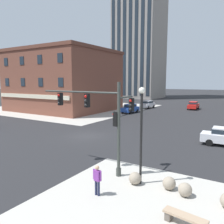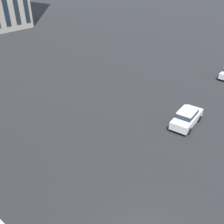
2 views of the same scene
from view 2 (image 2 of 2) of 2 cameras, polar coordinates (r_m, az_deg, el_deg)
The scene contains 1 object.
car_main_southbound_far at distance 25.65m, azimuth 16.79°, elevation -1.11°, with size 4.45×1.99×1.68m.
Camera 2 is at (-7.51, -3.23, 13.97)m, focal length 39.84 mm.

